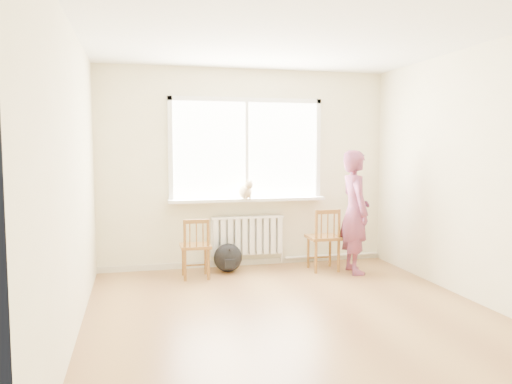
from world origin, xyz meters
TOP-DOWN VIEW (x-y plane):
  - floor at (0.00, 0.00)m, footprint 4.50×4.50m
  - ceiling at (0.00, 0.00)m, footprint 4.50×4.50m
  - back_wall at (0.00, 2.25)m, footprint 4.00×0.01m
  - window at (0.00, 2.22)m, footprint 2.12×0.05m
  - windowsill at (0.00, 2.14)m, footprint 2.15×0.22m
  - radiator at (0.00, 2.16)m, footprint 1.00×0.12m
  - heating_pipe at (1.25, 2.19)m, footprint 1.40×0.04m
  - baseboard at (0.00, 2.23)m, footprint 4.00×0.03m
  - chair_left at (-0.77, 1.68)m, footprint 0.38×0.36m
  - chair_right at (0.94, 1.68)m, footprint 0.42×0.40m
  - person at (1.29, 1.51)m, footprint 0.43×0.61m
  - cat at (-0.05, 2.05)m, footprint 0.22×0.40m
  - backpack at (-0.32, 1.92)m, footprint 0.40×0.31m

SIDE VIEW (x-z plane):
  - floor at x=0.00m, z-range 0.00..0.00m
  - baseboard at x=0.00m, z-range 0.00..0.08m
  - heating_pipe at x=1.25m, z-range 0.06..0.10m
  - backpack at x=-0.32m, z-range 0.00..0.38m
  - chair_left at x=-0.77m, z-range 0.00..0.77m
  - chair_right at x=0.94m, z-range 0.00..0.84m
  - radiator at x=0.00m, z-range 0.16..0.71m
  - person at x=1.29m, z-range 0.00..1.60m
  - windowsill at x=0.00m, z-range 0.91..0.95m
  - cat at x=-0.05m, z-range 0.92..1.19m
  - back_wall at x=0.00m, z-range 0.00..2.70m
  - window at x=0.00m, z-range 0.95..2.37m
  - ceiling at x=0.00m, z-range 2.70..2.70m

